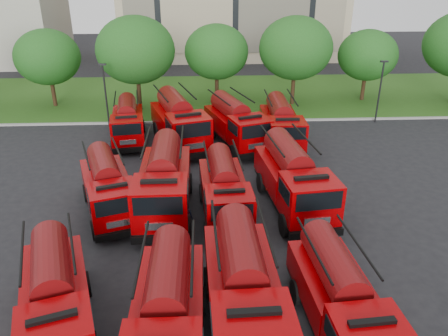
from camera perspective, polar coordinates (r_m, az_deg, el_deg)
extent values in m
plane|color=black|center=(20.79, 4.29, -10.30)|extent=(140.00, 140.00, 0.00)
cube|color=#285216|center=(44.50, 0.28, 9.52)|extent=(70.00, 16.00, 0.12)
cube|color=gray|center=(36.77, 0.98, 6.15)|extent=(70.00, 0.30, 0.14)
cylinder|color=#382314|center=(43.43, -21.35, 8.97)|extent=(0.36, 0.36, 2.38)
ellipsoid|color=#1A4F16|center=(42.71, -22.06, 13.29)|extent=(5.71, 5.71, 4.86)
cylinder|color=#382314|center=(40.13, -10.99, 9.31)|extent=(0.36, 0.36, 2.80)
ellipsoid|color=#1A4F16|center=(39.27, -11.47, 14.87)|extent=(6.72, 6.72, 5.71)
cylinder|color=#382314|center=(42.22, -0.95, 10.30)|extent=(0.36, 0.36, 2.45)
ellipsoid|color=#1A4F16|center=(41.47, -0.98, 14.93)|extent=(5.88, 5.88, 5.00)
cylinder|color=#382314|center=(41.57, 8.97, 9.96)|extent=(0.36, 0.36, 2.73)
ellipsoid|color=#1A4F16|center=(40.75, 9.34, 15.20)|extent=(6.55, 6.55, 5.57)
cylinder|color=#382314|center=(44.48, 17.69, 9.78)|extent=(0.36, 0.36, 2.27)
ellipsoid|color=#1A4F16|center=(43.80, 18.25, 13.83)|extent=(5.46, 5.46, 4.64)
cylinder|color=black|center=(36.11, -15.16, 8.96)|extent=(0.14, 0.14, 5.00)
cube|color=black|center=(35.53, -15.63, 12.90)|extent=(0.60, 0.25, 0.12)
cylinder|color=black|center=(38.12, 19.63, 9.20)|extent=(0.14, 0.14, 5.00)
cube|color=black|center=(37.56, 20.20, 12.93)|extent=(0.60, 0.25, 0.12)
cube|color=black|center=(17.45, -20.69, -17.84)|extent=(3.98, 6.70, 0.27)
cube|color=#8F0002|center=(17.76, -21.18, -13.98)|extent=(3.43, 4.67, 1.18)
cylinder|color=#5C090A|center=(17.20, -21.69, -11.45)|extent=(2.49, 4.06, 1.36)
cylinder|color=black|center=(18.86, -24.10, -15.18)|extent=(0.62, 1.05, 1.00)
cylinder|color=black|center=(18.73, -17.59, -14.28)|extent=(0.62, 1.05, 1.00)
cube|color=black|center=(15.94, -7.20, -20.85)|extent=(2.22, 6.68, 0.29)
cube|color=#8F0002|center=(16.17, -7.09, -16.29)|extent=(2.35, 4.40, 1.24)
cylinder|color=#5C090A|center=(15.52, -7.29, -13.48)|extent=(1.45, 4.01, 1.43)
cylinder|color=black|center=(17.36, -10.56, -16.92)|extent=(0.34, 1.05, 1.05)
cylinder|color=black|center=(17.18, -2.97, -16.94)|extent=(0.34, 1.05, 1.05)
cube|color=black|center=(16.63, 2.49, -18.07)|extent=(2.52, 7.12, 0.30)
cube|color=#8F0002|center=(16.93, 2.08, -13.52)|extent=(2.60, 4.71, 1.31)
cylinder|color=#5C090A|center=(16.28, 2.14, -10.57)|extent=(1.64, 4.28, 1.51)
cylinder|color=black|center=(17.98, -2.03, -14.56)|extent=(0.39, 1.12, 1.11)
cylinder|color=black|center=(18.19, 5.52, -14.13)|extent=(0.39, 1.12, 1.11)
cube|color=black|center=(16.90, 14.66, -18.51)|extent=(2.54, 6.46, 0.27)
cube|color=#8F0002|center=(17.11, 13.73, -14.53)|extent=(2.52, 4.31, 1.17)
cylinder|color=#5C090A|center=(16.53, 14.08, -11.96)|extent=(1.63, 3.88, 1.35)
cylinder|color=black|center=(17.79, 9.49, -15.72)|extent=(0.39, 1.01, 0.99)
cylinder|color=black|center=(18.42, 15.92, -14.81)|extent=(0.39, 1.01, 0.99)
cube|color=black|center=(23.97, -14.68, -4.28)|extent=(4.00, 6.70, 0.27)
cube|color=black|center=(21.22, -13.45, -8.42)|extent=(2.23, 0.94, 0.32)
cube|color=#8F0002|center=(21.57, -14.17, -4.59)|extent=(2.75, 2.60, 1.77)
cube|color=black|center=(20.49, -13.87, -4.92)|extent=(1.83, 0.65, 0.77)
cube|color=#8F0002|center=(24.52, -15.19, -1.72)|extent=(3.44, 4.67, 1.18)
cylinder|color=#5C090A|center=(24.12, -15.45, 0.33)|extent=(2.50, 4.05, 1.36)
cylinder|color=black|center=(21.92, -16.51, -7.78)|extent=(0.62, 1.05, 1.00)
cylinder|color=black|center=(22.08, -11.11, -6.88)|extent=(0.62, 1.05, 1.00)
cylinder|color=black|center=(25.41, -17.50, -3.13)|extent=(0.62, 1.05, 1.00)
cylinder|color=black|center=(25.55, -12.86, -2.38)|extent=(0.62, 1.05, 1.00)
cube|color=black|center=(23.54, -7.67, -3.94)|extent=(2.46, 7.37, 0.32)
cube|color=black|center=(20.39, -8.35, -9.16)|extent=(2.63, 0.28, 0.37)
cube|color=#8F0002|center=(20.77, -8.31, -4.46)|extent=(2.59, 2.33, 2.05)
cube|color=black|center=(19.52, -8.66, -4.96)|extent=(2.21, 0.06, 0.89)
cube|color=#8F0002|center=(24.18, -7.60, -0.86)|extent=(2.60, 4.85, 1.37)
cylinder|color=#5C090A|center=(23.71, -7.75, 1.56)|extent=(1.60, 4.42, 1.58)
cylinder|color=black|center=(21.40, -11.39, -7.79)|extent=(0.37, 1.16, 1.16)
cylinder|color=black|center=(21.17, -4.85, -7.71)|extent=(0.37, 1.16, 1.16)
cylinder|color=black|center=(25.38, -10.10, -2.12)|extent=(0.37, 1.16, 1.16)
cylinder|color=black|center=(25.19, -4.63, -2.00)|extent=(0.37, 1.16, 1.16)
cube|color=black|center=(22.91, 0.03, -4.83)|extent=(2.46, 6.46, 0.27)
cube|color=black|center=(20.23, 1.05, -9.47)|extent=(2.28, 0.36, 0.32)
cube|color=#8F0002|center=(20.53, 0.70, -5.38)|extent=(2.33, 2.12, 1.77)
cube|color=black|center=(19.45, 1.07, -5.86)|extent=(1.90, 0.16, 0.77)
cube|color=#8F0002|center=(23.43, -0.24, -2.09)|extent=(2.46, 4.29, 1.18)
cylinder|color=#5C090A|center=(23.00, -0.24, 0.05)|extent=(1.58, 3.88, 1.36)
cylinder|color=black|center=(20.88, -2.13, -8.42)|extent=(0.38, 1.01, 1.00)
cylinder|color=black|center=(21.10, 3.58, -8.06)|extent=(0.38, 1.01, 1.00)
cylinder|color=black|center=(24.30, -2.84, -3.24)|extent=(0.38, 1.01, 1.00)
cylinder|color=black|center=(24.48, 2.04, -2.99)|extent=(0.38, 1.01, 1.00)
cube|color=black|center=(23.95, 8.85, -3.49)|extent=(3.25, 7.54, 0.31)
cube|color=black|center=(21.01, 11.95, -8.37)|extent=(2.62, 0.57, 0.37)
cube|color=#8F0002|center=(21.33, 11.11, -3.88)|extent=(2.81, 2.58, 2.04)
cube|color=black|center=(20.16, 12.34, -4.29)|extent=(2.18, 0.31, 0.89)
cube|color=#8F0002|center=(24.54, 8.16, -0.52)|extent=(3.11, 5.07, 1.36)
cylinder|color=#5C090A|center=(24.08, 8.32, 1.86)|extent=(2.07, 4.54, 1.57)
cylinder|color=black|center=(21.44, 7.98, -7.44)|extent=(0.50, 1.18, 1.15)
cylinder|color=black|center=(22.23, 13.94, -6.73)|extent=(0.50, 1.18, 1.15)
cylinder|color=black|center=(25.27, 4.94, -1.93)|extent=(0.50, 1.18, 1.15)
cylinder|color=black|center=(25.93, 10.09, -1.50)|extent=(0.50, 1.18, 1.15)
cube|color=black|center=(33.36, -12.31, 4.47)|extent=(2.94, 6.55, 0.27)
cube|color=black|center=(30.39, -12.33, 2.31)|extent=(2.27, 0.54, 0.32)
cube|color=#8F0002|center=(30.98, -12.50, 4.85)|extent=(2.47, 2.28, 1.76)
cube|color=black|center=(29.89, -12.59, 4.92)|extent=(1.88, 0.31, 0.77)
cube|color=#8F0002|center=(34.06, -12.42, 6.19)|extent=(2.77, 4.42, 1.17)
cylinder|color=#5C090A|center=(33.77, -12.57, 7.73)|extent=(1.87, 3.95, 1.35)
cylinder|color=black|center=(31.26, -14.22, 2.67)|extent=(0.45, 1.03, 0.99)
cylinder|color=black|center=(31.18, -10.41, 2.99)|extent=(0.45, 1.03, 0.99)
cylinder|color=black|center=(34.97, -13.99, 5.11)|extent=(0.45, 1.03, 0.99)
cylinder|color=black|center=(34.90, -10.58, 5.40)|extent=(0.45, 1.03, 0.99)
cube|color=black|center=(31.99, -5.81, 4.27)|extent=(4.60, 8.03, 0.33)
cube|color=black|center=(28.53, -3.87, 1.58)|extent=(2.69, 1.05, 0.38)
cube|color=#8F0002|center=(29.18, -4.63, 4.81)|extent=(3.25, 3.07, 2.13)
cube|color=black|center=(27.91, -4.00, 4.94)|extent=(2.21, 0.71, 0.93)
cube|color=#8F0002|center=(32.79, -6.40, 6.39)|extent=(4.00, 5.57, 1.42)
cylinder|color=#5C090A|center=(32.44, -6.49, 8.33)|extent=(2.89, 4.86, 1.64)
cylinder|color=black|center=(29.20, -6.80, 1.90)|extent=(0.71, 1.26, 1.20)
cylinder|color=black|center=(29.80, -2.11, 2.55)|extent=(0.71, 1.26, 1.20)
cylinder|color=black|center=(33.58, -8.71, 4.93)|extent=(0.71, 1.26, 1.20)
cylinder|color=black|center=(34.10, -4.57, 5.46)|extent=(0.71, 1.26, 1.20)
cube|color=black|center=(31.86, 1.54, 4.20)|extent=(4.43, 7.43, 0.30)
cube|color=black|center=(28.86, 4.29, 1.73)|extent=(2.47, 1.04, 0.35)
cube|color=#8F0002|center=(29.39, 3.39, 4.69)|extent=(3.04, 2.88, 1.97)
cube|color=black|center=(28.28, 4.36, 4.80)|extent=(2.02, 0.72, 0.86)
cube|color=#8F0002|center=(32.55, 0.80, 6.18)|extent=(3.81, 5.18, 1.31)
cylinder|color=#5C090A|center=(32.21, 0.81, 7.98)|extent=(2.77, 4.49, 1.51)
cylinder|color=black|center=(29.24, 1.43, 2.01)|extent=(0.69, 1.16, 1.11)
cylinder|color=black|center=(30.15, 5.50, 2.63)|extent=(0.69, 1.16, 1.11)
cylinder|color=black|center=(33.08, -1.54, 4.82)|extent=(0.69, 1.16, 1.11)
cylinder|color=black|center=(33.89, 2.16, 5.32)|extent=(0.69, 1.16, 1.11)
cube|color=black|center=(32.00, 7.39, 4.06)|extent=(2.38, 6.91, 0.29)
cube|color=black|center=(28.84, 8.41, 1.48)|extent=(2.46, 0.29, 0.34)
cube|color=#8F0002|center=(29.44, 8.19, 4.41)|extent=(2.44, 2.20, 1.91)
cube|color=black|center=(28.27, 8.61, 4.46)|extent=(2.06, 0.09, 0.83)
cube|color=#8F0002|center=(32.74, 7.18, 6.02)|extent=(2.48, 4.56, 1.28)
cylinder|color=#5C090A|center=(32.41, 7.28, 7.77)|extent=(1.55, 4.15, 1.47)
cylinder|color=black|center=(29.53, 5.95, 2.09)|extent=(0.36, 1.09, 1.08)
cylinder|color=black|center=(29.92, 10.24, 2.13)|extent=(0.36, 1.09, 1.08)
cylinder|color=black|center=(33.52, 5.01, 4.98)|extent=(0.36, 1.09, 1.08)
cylinder|color=black|center=(33.86, 8.82, 4.99)|extent=(0.36, 1.09, 1.08)
imported|color=black|center=(17.09, 13.89, -20.56)|extent=(1.07, 0.66, 1.54)
imported|color=black|center=(22.00, -5.02, -8.12)|extent=(0.99, 0.84, 1.72)
imported|color=#9A0E0B|center=(24.37, 7.21, -4.67)|extent=(1.69, 0.98, 1.71)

